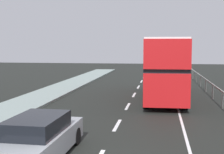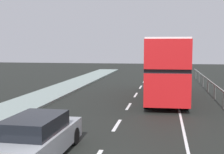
# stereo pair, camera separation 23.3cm
# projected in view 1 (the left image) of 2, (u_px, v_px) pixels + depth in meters

# --- Properties ---
(lane_paint_markings) EXTENTS (3.16, 46.00, 0.01)m
(lane_paint_markings) POSITION_uv_depth(u_px,v_px,m) (157.00, 114.00, 17.14)
(lane_paint_markings) COLOR silver
(lane_paint_markings) RESTS_ON ground
(double_decker_bus_red) EXTENTS (2.89, 11.38, 4.18)m
(double_decker_bus_red) POSITION_uv_depth(u_px,v_px,m) (163.00, 67.00, 22.40)
(double_decker_bus_red) COLOR #B31316
(double_decker_bus_red) RESTS_ON ground
(hatchback_car_near) EXTENTS (1.81, 4.46, 1.43)m
(hatchback_car_near) POSITION_uv_depth(u_px,v_px,m) (40.00, 138.00, 10.29)
(hatchback_car_near) COLOR #91959B
(hatchback_car_near) RESTS_ON ground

